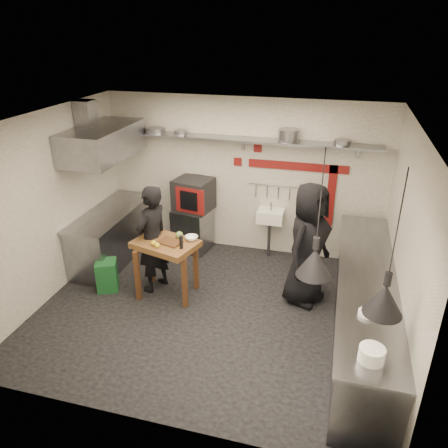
% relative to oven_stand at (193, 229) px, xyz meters
% --- Properties ---
extents(floor, '(5.00, 5.00, 0.00)m').
position_rel_oven_stand_xyz_m(floor, '(0.88, -1.78, -0.40)').
color(floor, black).
rests_on(floor, ground).
extents(ceiling, '(5.00, 5.00, 0.00)m').
position_rel_oven_stand_xyz_m(ceiling, '(0.88, -1.78, 2.40)').
color(ceiling, beige).
rests_on(ceiling, floor).
extents(wall_back, '(5.00, 0.04, 2.80)m').
position_rel_oven_stand_xyz_m(wall_back, '(0.88, 0.32, 1.00)').
color(wall_back, silver).
rests_on(wall_back, floor).
extents(wall_front, '(5.00, 0.04, 2.80)m').
position_rel_oven_stand_xyz_m(wall_front, '(0.88, -3.88, 1.00)').
color(wall_front, silver).
rests_on(wall_front, floor).
extents(wall_left, '(0.04, 4.20, 2.80)m').
position_rel_oven_stand_xyz_m(wall_left, '(-1.62, -1.78, 1.00)').
color(wall_left, silver).
rests_on(wall_left, floor).
extents(wall_right, '(0.04, 4.20, 2.80)m').
position_rel_oven_stand_xyz_m(wall_right, '(3.38, -1.78, 1.00)').
color(wall_right, silver).
rests_on(wall_right, floor).
extents(red_band_horiz, '(1.70, 0.02, 0.14)m').
position_rel_oven_stand_xyz_m(red_band_horiz, '(1.83, 0.30, 1.28)').
color(red_band_horiz, maroon).
rests_on(red_band_horiz, wall_back).
extents(red_band_vert, '(0.14, 0.02, 1.10)m').
position_rel_oven_stand_xyz_m(red_band_vert, '(2.43, 0.30, 0.80)').
color(red_band_vert, maroon).
rests_on(red_band_vert, wall_back).
extents(red_tile_a, '(0.14, 0.02, 0.14)m').
position_rel_oven_stand_xyz_m(red_tile_a, '(1.13, 0.30, 1.55)').
color(red_tile_a, maroon).
rests_on(red_tile_a, wall_back).
extents(red_tile_b, '(0.14, 0.02, 0.14)m').
position_rel_oven_stand_xyz_m(red_tile_b, '(0.78, 0.30, 1.28)').
color(red_tile_b, maroon).
rests_on(red_tile_b, wall_back).
extents(back_shelf, '(4.60, 0.34, 0.04)m').
position_rel_oven_stand_xyz_m(back_shelf, '(0.88, 0.14, 1.72)').
color(back_shelf, slate).
rests_on(back_shelf, wall_back).
extents(shelf_bracket_left, '(0.04, 0.06, 0.24)m').
position_rel_oven_stand_xyz_m(shelf_bracket_left, '(-1.02, 0.29, 1.62)').
color(shelf_bracket_left, slate).
rests_on(shelf_bracket_left, wall_back).
extents(shelf_bracket_mid, '(0.04, 0.06, 0.24)m').
position_rel_oven_stand_xyz_m(shelf_bracket_mid, '(0.88, 0.29, 1.62)').
color(shelf_bracket_mid, slate).
rests_on(shelf_bracket_mid, wall_back).
extents(shelf_bracket_right, '(0.04, 0.06, 0.24)m').
position_rel_oven_stand_xyz_m(shelf_bracket_right, '(2.78, 0.29, 1.62)').
color(shelf_bracket_right, slate).
rests_on(shelf_bracket_right, wall_back).
extents(pan_far_left, '(0.39, 0.39, 0.09)m').
position_rel_oven_stand_xyz_m(pan_far_left, '(-0.66, 0.14, 1.79)').
color(pan_far_left, slate).
rests_on(pan_far_left, back_shelf).
extents(pan_mid_left, '(0.29, 0.29, 0.07)m').
position_rel_oven_stand_xyz_m(pan_mid_left, '(-0.21, 0.14, 1.78)').
color(pan_mid_left, slate).
rests_on(pan_mid_left, back_shelf).
extents(stock_pot, '(0.38, 0.38, 0.20)m').
position_rel_oven_stand_xyz_m(stock_pot, '(1.66, 0.14, 1.84)').
color(stock_pot, slate).
rests_on(stock_pot, back_shelf).
extents(pan_right, '(0.30, 0.30, 0.08)m').
position_rel_oven_stand_xyz_m(pan_right, '(2.51, 0.14, 1.78)').
color(pan_right, slate).
rests_on(pan_right, back_shelf).
extents(oven_stand, '(0.72, 0.68, 0.80)m').
position_rel_oven_stand_xyz_m(oven_stand, '(0.00, 0.00, 0.00)').
color(oven_stand, slate).
rests_on(oven_stand, floor).
extents(combi_oven, '(0.72, 0.69, 0.58)m').
position_rel_oven_stand_xyz_m(combi_oven, '(0.03, 0.02, 0.69)').
color(combi_oven, black).
rests_on(combi_oven, oven_stand).
extents(oven_door, '(0.55, 0.14, 0.46)m').
position_rel_oven_stand_xyz_m(oven_door, '(0.07, -0.28, 0.69)').
color(oven_door, maroon).
rests_on(oven_door, combi_oven).
extents(oven_glass, '(0.33, 0.08, 0.34)m').
position_rel_oven_stand_xyz_m(oven_glass, '(0.05, -0.30, 0.69)').
color(oven_glass, black).
rests_on(oven_glass, oven_door).
extents(hand_sink, '(0.46, 0.34, 0.22)m').
position_rel_oven_stand_xyz_m(hand_sink, '(1.43, 0.14, 0.38)').
color(hand_sink, white).
rests_on(hand_sink, wall_back).
extents(sink_tap, '(0.03, 0.03, 0.14)m').
position_rel_oven_stand_xyz_m(sink_tap, '(1.43, 0.14, 0.56)').
color(sink_tap, slate).
rests_on(sink_tap, hand_sink).
extents(sink_drain, '(0.06, 0.06, 0.66)m').
position_rel_oven_stand_xyz_m(sink_drain, '(1.43, 0.10, -0.06)').
color(sink_drain, slate).
rests_on(sink_drain, floor).
extents(utensil_rail, '(0.90, 0.02, 0.02)m').
position_rel_oven_stand_xyz_m(utensil_rail, '(1.43, 0.28, 0.92)').
color(utensil_rail, slate).
rests_on(utensil_rail, wall_back).
extents(counter_right, '(0.70, 3.80, 0.90)m').
position_rel_oven_stand_xyz_m(counter_right, '(3.03, -1.78, 0.05)').
color(counter_right, slate).
rests_on(counter_right, floor).
extents(counter_right_top, '(0.76, 3.90, 0.03)m').
position_rel_oven_stand_xyz_m(counter_right_top, '(3.03, -1.78, 0.52)').
color(counter_right_top, slate).
rests_on(counter_right_top, counter_right).
extents(plate_stack, '(0.32, 0.32, 0.15)m').
position_rel_oven_stand_xyz_m(plate_stack, '(3.00, -3.39, 0.61)').
color(plate_stack, white).
rests_on(plate_stack, counter_right_top).
extents(small_bowl_right, '(0.24, 0.24, 0.05)m').
position_rel_oven_stand_xyz_m(small_bowl_right, '(2.98, -2.65, 0.56)').
color(small_bowl_right, white).
rests_on(small_bowl_right, counter_right_top).
extents(counter_left, '(0.70, 1.90, 0.90)m').
position_rel_oven_stand_xyz_m(counter_left, '(-1.27, -0.73, 0.05)').
color(counter_left, slate).
rests_on(counter_left, floor).
extents(counter_left_top, '(0.76, 2.00, 0.03)m').
position_rel_oven_stand_xyz_m(counter_left_top, '(-1.27, -0.73, 0.52)').
color(counter_left_top, slate).
rests_on(counter_left_top, counter_left).
extents(extractor_hood, '(0.78, 1.60, 0.50)m').
position_rel_oven_stand_xyz_m(extractor_hood, '(-1.22, -0.73, 1.75)').
color(extractor_hood, slate).
rests_on(extractor_hood, ceiling).
extents(hood_duct, '(0.28, 0.28, 0.50)m').
position_rel_oven_stand_xyz_m(hood_duct, '(-1.47, -0.73, 2.15)').
color(hood_duct, slate).
rests_on(hood_duct, ceiling).
extents(green_bin, '(0.42, 0.42, 0.50)m').
position_rel_oven_stand_xyz_m(green_bin, '(-0.87, -1.67, -0.15)').
color(green_bin, '#175224').
rests_on(green_bin, floor).
extents(prep_table, '(1.06, 0.86, 0.92)m').
position_rel_oven_stand_xyz_m(prep_table, '(0.11, -1.54, 0.06)').
color(prep_table, brown).
rests_on(prep_table, floor).
extents(cutting_board, '(0.39, 0.32, 0.02)m').
position_rel_oven_stand_xyz_m(cutting_board, '(0.20, -1.55, 0.53)').
color(cutting_board, '#523019').
rests_on(cutting_board, prep_table).
extents(pepper_mill, '(0.06, 0.06, 0.20)m').
position_rel_oven_stand_xyz_m(pepper_mill, '(0.42, -1.67, 0.62)').
color(pepper_mill, black).
rests_on(pepper_mill, prep_table).
extents(lemon_a, '(0.08, 0.08, 0.08)m').
position_rel_oven_stand_xyz_m(lemon_a, '(-0.01, -1.70, 0.56)').
color(lemon_a, gold).
rests_on(lemon_a, prep_table).
extents(lemon_b, '(0.09, 0.09, 0.08)m').
position_rel_oven_stand_xyz_m(lemon_b, '(0.07, -1.74, 0.56)').
color(lemon_b, gold).
rests_on(lemon_b, prep_table).
extents(veg_ball, '(0.15, 0.15, 0.11)m').
position_rel_oven_stand_xyz_m(veg_ball, '(0.27, -1.37, 0.57)').
color(veg_ball, olive).
rests_on(veg_ball, prep_table).
extents(steel_tray, '(0.20, 0.14, 0.03)m').
position_rel_oven_stand_xyz_m(steel_tray, '(-0.14, -1.37, 0.54)').
color(steel_tray, slate).
rests_on(steel_tray, prep_table).
extents(bowl, '(0.25, 0.25, 0.06)m').
position_rel_oven_stand_xyz_m(bowl, '(0.47, -1.38, 0.55)').
color(bowl, white).
rests_on(bowl, prep_table).
extents(heat_lamp_near, '(0.40, 0.40, 1.46)m').
position_rel_oven_stand_xyz_m(heat_lamp_near, '(2.35, -2.63, 1.67)').
color(heat_lamp_near, black).
rests_on(heat_lamp_near, ceiling).
extents(heat_lamp_far, '(0.47, 0.47, 1.51)m').
position_rel_oven_stand_xyz_m(heat_lamp_far, '(3.06, -3.10, 1.65)').
color(heat_lamp_far, black).
rests_on(heat_lamp_far, ceiling).
extents(chef_left, '(0.60, 0.74, 1.74)m').
position_rel_oven_stand_xyz_m(chef_left, '(-0.15, -1.43, 0.47)').
color(chef_left, black).
rests_on(chef_left, floor).
extents(chef_right, '(0.93, 1.09, 1.90)m').
position_rel_oven_stand_xyz_m(chef_right, '(2.19, -1.13, 0.55)').
color(chef_right, black).
rests_on(chef_right, floor).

